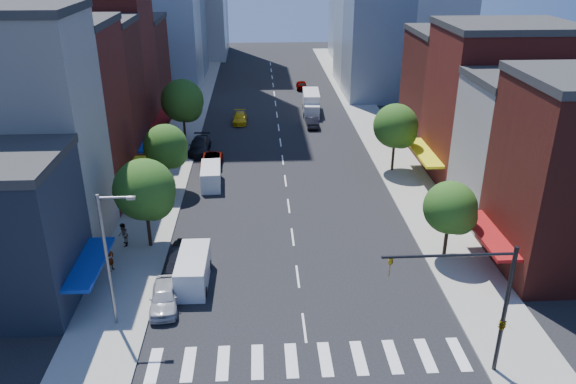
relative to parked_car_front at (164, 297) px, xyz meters
name	(u,v)px	position (x,y,z in m)	size (l,w,h in m)	color
ground	(304,328)	(9.17, -2.81, -0.77)	(220.00, 220.00, 0.00)	black
sidewalk_left	(181,133)	(-3.33, 37.19, -0.70)	(5.00, 120.00, 0.15)	gray
sidewalk_right	(375,130)	(21.67, 37.19, -0.70)	(5.00, 120.00, 0.15)	gray
crosswalk	(308,360)	(9.17, -5.81, -0.77)	(19.00, 3.00, 0.01)	silver
bldg_left_1	(13,139)	(-11.83, 9.19, 8.23)	(12.00, 8.00, 18.00)	beige
bldg_left_2	(52,119)	(-11.83, 17.69, 7.23)	(12.00, 9.00, 16.00)	maroon
bldg_left_3	(80,100)	(-11.83, 26.19, 6.73)	(12.00, 8.00, 15.00)	#4D1813
bldg_left_4	(100,72)	(-11.83, 34.69, 7.73)	(12.00, 9.00, 17.00)	maroon
bldg_left_5	(120,72)	(-11.83, 44.19, 5.73)	(12.00, 10.00, 13.00)	#4D1813
bldg_right_1	(536,152)	(30.17, 12.19, 5.23)	(12.00, 8.00, 12.00)	beige
bldg_right_2	(497,107)	(30.17, 21.19, 6.73)	(12.00, 10.00, 15.00)	maroon
bldg_right_3	(462,92)	(30.17, 31.19, 5.73)	(12.00, 10.00, 13.00)	#4D1813
traffic_signal	(495,311)	(19.12, -7.31, 3.39)	(7.24, 2.24, 8.00)	black
streetlight	(109,253)	(-2.63, -1.81, 4.50)	(2.25, 0.25, 9.00)	slate
tree_left_near	(146,192)	(-2.17, 8.11, 4.09)	(4.80, 4.80, 7.30)	black
tree_left_mid	(167,148)	(-2.17, 19.11, 3.76)	(4.20, 4.20, 6.65)	black
tree_left_far	(184,102)	(-2.17, 33.11, 4.43)	(5.00, 5.00, 7.75)	black
tree_right_near	(452,210)	(20.83, 5.11, 3.42)	(4.00, 4.00, 6.20)	black
tree_right_far	(397,128)	(20.83, 23.11, 4.09)	(4.60, 4.60, 7.20)	black
parked_car_front	(164,297)	(0.00, 0.00, 0.00)	(1.82, 4.53, 1.54)	#ADAEB2
parked_car_second	(183,258)	(0.69, 4.95, 0.03)	(1.71, 4.89, 1.61)	black
parked_car_third	(212,161)	(1.36, 25.66, -0.11)	(2.20, 4.78, 1.33)	#999999
parked_car_rear	(200,146)	(-0.33, 30.19, 0.04)	(2.27, 5.58, 1.62)	black
cargo_van_near	(193,271)	(1.67, 2.61, 0.33)	(2.20, 5.24, 2.22)	silver
cargo_van_far	(211,177)	(1.68, 20.31, 0.23)	(2.16, 4.86, 2.03)	silver
taxi	(240,118)	(4.03, 41.63, -0.11)	(1.85, 4.56, 1.32)	#E5B70C
traffic_car_oncoming	(312,121)	(13.63, 39.35, -0.05)	(1.53, 4.38, 1.44)	black
traffic_car_far	(302,85)	(13.81, 60.04, -0.06)	(1.69, 4.20, 1.43)	#999999
box_truck	(311,103)	(14.07, 45.73, 0.64)	(2.60, 7.51, 2.98)	silver
pedestrian_near	(110,259)	(-4.59, 4.54, 0.36)	(0.72, 0.47, 1.96)	#999999
pedestrian_far	(123,235)	(-4.40, 8.22, 0.35)	(0.94, 0.74, 1.94)	#999999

